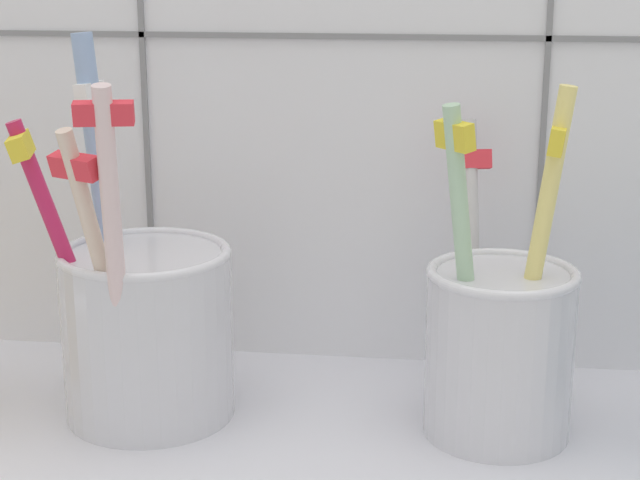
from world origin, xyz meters
The scene contains 3 objects.
counter_slab centered at (0.00, 0.00, 1.00)cm, with size 64.00×22.00×2.00cm, color silver.
toothbrush_cup_left centered at (-8.63, 2.37, 6.79)cm, with size 9.71×10.18×18.59cm.
toothbrush_cup_right centered at (8.45, 2.55, 6.57)cm, with size 7.07×10.60×16.74cm.
Camera 1 is at (5.84, -43.45, 24.28)cm, focal length 58.00 mm.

